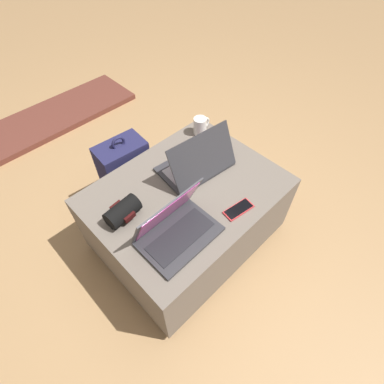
# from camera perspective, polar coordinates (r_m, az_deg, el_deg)

# --- Properties ---
(ground_plane) EXTENTS (14.00, 14.00, 0.00)m
(ground_plane) POSITION_cam_1_polar(r_m,az_deg,el_deg) (1.89, -0.89, -8.61)
(ground_plane) COLOR tan
(ottoman) EXTENTS (0.96, 0.74, 0.46)m
(ottoman) POSITION_cam_1_polar(r_m,az_deg,el_deg) (1.70, -0.98, -4.56)
(ottoman) COLOR #3D3832
(ottoman) RESTS_ON ground_plane
(laptop_near) EXTENTS (0.35, 0.24, 0.24)m
(laptop_near) POSITION_cam_1_polar(r_m,az_deg,el_deg) (1.32, -3.20, -6.83)
(laptop_near) COLOR #333338
(laptop_near) RESTS_ON ottoman
(laptop_far) EXTENTS (0.40, 0.28, 0.24)m
(laptop_far) POSITION_cam_1_polar(r_m,az_deg,el_deg) (1.57, 1.03, 5.51)
(laptop_far) COLOR #333338
(laptop_far) RESTS_ON ottoman
(cell_phone) EXTENTS (0.16, 0.09, 0.01)m
(cell_phone) POSITION_cam_1_polar(r_m,az_deg,el_deg) (1.45, 8.86, -3.28)
(cell_phone) COLOR red
(cell_phone) RESTS_ON ottoman
(backpack) EXTENTS (0.30, 0.25, 0.55)m
(backpack) POSITION_cam_1_polar(r_m,az_deg,el_deg) (1.94, -12.54, 3.19)
(backpack) COLOR #23234C
(backpack) RESTS_ON ground_plane
(wrist_brace) EXTENTS (0.17, 0.12, 0.09)m
(wrist_brace) POSITION_cam_1_polar(r_m,az_deg,el_deg) (1.41, -13.06, -3.62)
(wrist_brace) COLOR black
(wrist_brace) RESTS_ON ottoman
(coffee_mug) EXTENTS (0.12, 0.08, 0.10)m
(coffee_mug) POSITION_cam_1_polar(r_m,az_deg,el_deg) (1.80, 1.63, 12.52)
(coffee_mug) COLOR white
(coffee_mug) RESTS_ON ottoman
(fireplace_hearth) EXTENTS (1.40, 0.50, 0.04)m
(fireplace_hearth) POSITION_cam_1_polar(r_m,az_deg,el_deg) (2.96, -24.78, 12.90)
(fireplace_hearth) COLOR brown
(fireplace_hearth) RESTS_ON ground_plane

